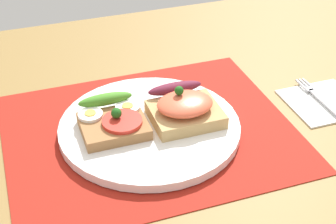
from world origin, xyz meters
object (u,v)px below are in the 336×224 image
sandwich_salmon (184,108)px  sandwich_egg_tomato (113,119)px  napkin (323,101)px  fork (321,99)px  plate (150,127)px

sandwich_salmon → sandwich_egg_tomato: bearing=171.9°
napkin → fork: 0.63cm
napkin → fork: (-0.43, 0.08, 0.46)cm
sandwich_egg_tomato → fork: 35.22cm
plate → napkin: size_ratio=2.34×
sandwich_salmon → napkin: bearing=-2.8°
plate → sandwich_salmon: sandwich_salmon is taller
sandwich_salmon → napkin: 24.85cm
fork → napkin: bearing=-11.2°
plate → sandwich_egg_tomato: (-5.43, 1.13, 2.07)cm
sandwich_egg_tomato → fork: bearing=-4.4°
sandwich_salmon → napkin: sandwich_salmon is taller
napkin → plate: bearing=176.9°
sandwich_egg_tomato → napkin: bearing=-4.5°
plate → napkin: bearing=-3.1°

